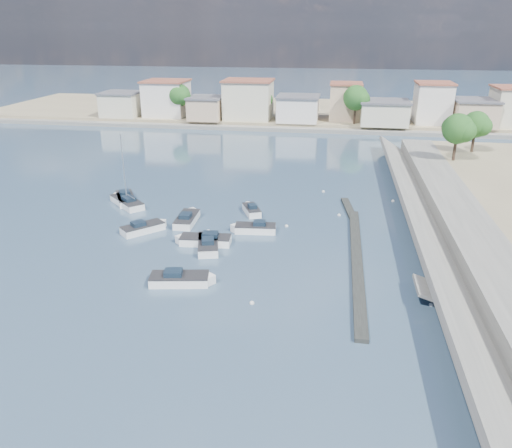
{
  "coord_description": "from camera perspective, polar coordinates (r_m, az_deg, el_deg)",
  "views": [
    {
      "loc": [
        4.38,
        -32.86,
        20.5
      ],
      "look_at": [
        -3.26,
        14.56,
        1.4
      ],
      "focal_mm": 35.0,
      "sensor_mm": 36.0,
      "label": 1
    }
  ],
  "objects": [
    {
      "name": "motorboat_f",
      "position": [
        58.63,
        -0.54,
        1.61
      ],
      "size": [
        2.79,
        4.01,
        1.48
      ],
      "color": "white",
      "rests_on": "ground"
    },
    {
      "name": "sailboat",
      "position": [
        63.4,
        -14.62,
        2.49
      ],
      "size": [
        5.66,
        5.52,
        9.0
      ],
      "color": "white",
      "rests_on": "ground"
    },
    {
      "name": "motorboat_g",
      "position": [
        64.29,
        -14.64,
        2.72
      ],
      "size": [
        4.23,
        5.55,
        1.48
      ],
      "color": "white",
      "rests_on": "ground"
    },
    {
      "name": "motorboat_b",
      "position": [
        54.67,
        -12.58,
        -0.46
      ],
      "size": [
        4.42,
        4.53,
        1.48
      ],
      "color": "white",
      "rests_on": "ground"
    },
    {
      "name": "far_shore_quay",
      "position": [
        105.88,
        6.73,
        10.6
      ],
      "size": [
        160.0,
        2.5,
        0.8
      ],
      "primitive_type": "cube",
      "color": "slate",
      "rests_on": "ground"
    },
    {
      "name": "ground",
      "position": [
        75.82,
        5.52,
        5.9
      ],
      "size": [
        400.0,
        400.0,
        0.0
      ],
      "primitive_type": "plane",
      "color": "#2E435C",
      "rests_on": "ground"
    },
    {
      "name": "breakwater",
      "position": [
        49.94,
        11.25,
        -2.78
      ],
      "size": [
        2.0,
        31.02,
        0.35
      ],
      "color": "black",
      "rests_on": "ground"
    },
    {
      "name": "motorboat_c",
      "position": [
        50.6,
        -6.09,
        -1.88
      ],
      "size": [
        5.71,
        2.32,
        1.48
      ],
      "color": "white",
      "rests_on": "ground"
    },
    {
      "name": "motorboat_e",
      "position": [
        56.46,
        -7.84,
        0.59
      ],
      "size": [
        2.16,
        5.53,
        1.48
      ],
      "color": "white",
      "rests_on": "ground"
    },
    {
      "name": "shore_trees",
      "position": [
        102.06,
        11.59,
        13.22
      ],
      "size": [
        74.56,
        38.32,
        7.92
      ],
      "color": "#38281E",
      "rests_on": "ground"
    },
    {
      "name": "motorboat_a",
      "position": [
        49.79,
        -5.49,
        -2.26
      ],
      "size": [
        3.07,
        5.53,
        1.48
      ],
      "color": "white",
      "rests_on": "ground"
    },
    {
      "name": "motorboat_h",
      "position": [
        43.23,
        -8.37,
        -6.31
      ],
      "size": [
        5.68,
        2.8,
        1.48
      ],
      "color": "white",
      "rests_on": "ground"
    },
    {
      "name": "far_shore_land",
      "position": [
        126.5,
        7.22,
        12.51
      ],
      "size": [
        160.0,
        40.0,
        1.4
      ],
      "primitive_type": "cube",
      "color": "gray",
      "rests_on": "ground"
    },
    {
      "name": "far_town",
      "position": [
        111.06,
        12.66,
        13.12
      ],
      "size": [
        113.01,
        12.8,
        8.35
      ],
      "color": "beige",
      "rests_on": "far_shore_land"
    },
    {
      "name": "mooring_buoys",
      "position": [
        54.08,
        9.35,
        -0.84
      ],
      "size": [
        14.41,
        30.14,
        0.39
      ],
      "color": "silver",
      "rests_on": "ground"
    },
    {
      "name": "motorboat_d",
      "position": [
        53.21,
        -0.32,
        -0.54
      ],
      "size": [
        4.92,
        2.18,
        1.48
      ],
      "color": "white",
      "rests_on": "ground"
    },
    {
      "name": "seawall_walkway",
      "position": [
        51.84,
        24.21,
        -2.56
      ],
      "size": [
        5.0,
        90.0,
        1.8
      ],
      "primitive_type": "cube",
      "color": "slate",
      "rests_on": "ground"
    }
  ]
}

